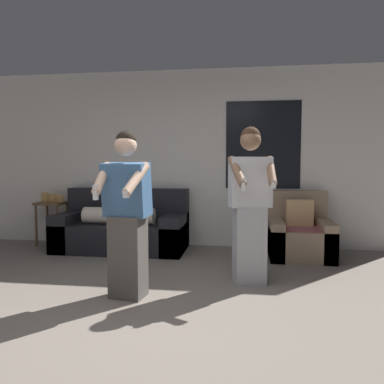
{
  "coord_description": "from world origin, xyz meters",
  "views": [
    {
      "loc": [
        0.95,
        -2.67,
        1.26
      ],
      "look_at": [
        0.43,
        0.98,
        0.99
      ],
      "focal_mm": 35.0,
      "sensor_mm": 36.0,
      "label": 1
    }
  ],
  "objects_px": {
    "armchair": "(299,235)",
    "person_left": "(127,215)",
    "person_right": "(250,205)",
    "couch": "(123,229)",
    "side_table": "(52,209)"
  },
  "relations": [
    {
      "from": "couch",
      "to": "person_left",
      "type": "bearing_deg",
      "value": -70.18
    },
    {
      "from": "side_table",
      "to": "person_left",
      "type": "relative_size",
      "value": 0.52
    },
    {
      "from": "armchair",
      "to": "person_left",
      "type": "distance_m",
      "value": 2.68
    },
    {
      "from": "armchair",
      "to": "person_left",
      "type": "bearing_deg",
      "value": -134.28
    },
    {
      "from": "couch",
      "to": "side_table",
      "type": "relative_size",
      "value": 2.28
    },
    {
      "from": "couch",
      "to": "armchair",
      "type": "bearing_deg",
      "value": -0.89
    },
    {
      "from": "side_table",
      "to": "person_left",
      "type": "bearing_deg",
      "value": -48.03
    },
    {
      "from": "person_left",
      "to": "person_right",
      "type": "height_order",
      "value": "person_right"
    },
    {
      "from": "armchair",
      "to": "person_right",
      "type": "distance_m",
      "value": 1.57
    },
    {
      "from": "person_left",
      "to": "couch",
      "type": "bearing_deg",
      "value": 109.82
    },
    {
      "from": "person_left",
      "to": "armchair",
      "type": "bearing_deg",
      "value": 45.72
    },
    {
      "from": "couch",
      "to": "person_left",
      "type": "height_order",
      "value": "person_left"
    },
    {
      "from": "person_right",
      "to": "couch",
      "type": "bearing_deg",
      "value": 143.85
    },
    {
      "from": "couch",
      "to": "armchair",
      "type": "height_order",
      "value": "couch"
    },
    {
      "from": "person_left",
      "to": "person_right",
      "type": "relative_size",
      "value": 0.95
    }
  ]
}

